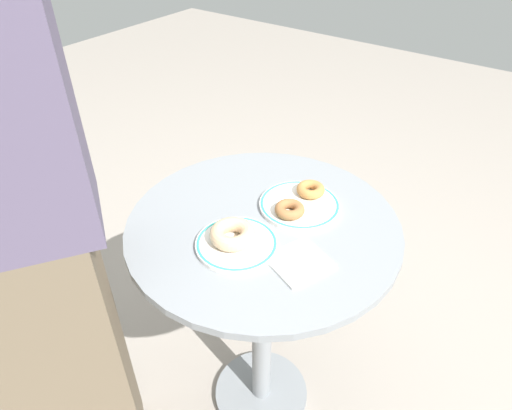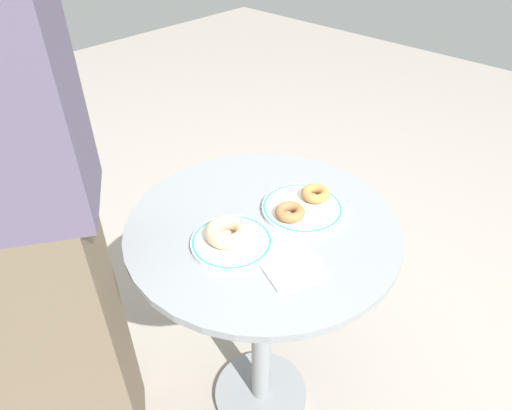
{
  "view_description": "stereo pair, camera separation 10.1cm",
  "coord_description": "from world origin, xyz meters",
  "views": [
    {
      "loc": [
        -0.65,
        -0.45,
        1.36
      ],
      "look_at": [
        -0.0,
        0.02,
        0.75
      ],
      "focal_mm": 31.89,
      "sensor_mm": 36.0,
      "label": 1
    },
    {
      "loc": [
        -0.59,
        -0.53,
        1.36
      ],
      "look_at": [
        -0.0,
        0.02,
        0.75
      ],
      "focal_mm": 31.89,
      "sensor_mm": 36.0,
      "label": 2
    }
  ],
  "objects": [
    {
      "name": "paper_napkin",
      "position": [
        -0.06,
        -0.13,
        0.71
      ],
      "size": [
        0.14,
        0.14,
        0.01
      ],
      "primitive_type": "cube",
      "rotation": [
        0.0,
        0.0,
        -0.37
      ],
      "color": "white",
      "rests_on": "cafe_table"
    },
    {
      "name": "plate_left",
      "position": [
        -0.1,
        0.0,
        0.72
      ],
      "size": [
        0.17,
        0.17,
        0.01
      ],
      "color": "white",
      "rests_on": "cafe_table"
    },
    {
      "name": "donut_cinnamon",
      "position": [
        0.05,
        -0.04,
        0.73
      ],
      "size": [
        0.09,
        0.09,
        0.02
      ],
      "primitive_type": "torus",
      "rotation": [
        0.0,
        0.0,
        0.37
      ],
      "color": "#A36B3D",
      "rests_on": "plate_right"
    },
    {
      "name": "donut_old_fashioned",
      "position": [
        0.15,
        -0.04,
        0.73
      ],
      "size": [
        0.07,
        0.07,
        0.02
      ],
      "primitive_type": "torus",
      "rotation": [
        0.0,
        0.0,
        1.63
      ],
      "color": "#BC7F42",
      "rests_on": "plate_right"
    },
    {
      "name": "cafe_table",
      "position": [
        0.0,
        0.0,
        0.51
      ],
      "size": [
        0.62,
        0.62,
        0.71
      ],
      "color": "gray",
      "rests_on": "ground"
    },
    {
      "name": "plate_right",
      "position": [
        0.1,
        -0.04,
        0.72
      ],
      "size": [
        0.19,
        0.19,
        0.01
      ],
      "color": "white",
      "rests_on": "cafe_table"
    },
    {
      "name": "donut_glazed",
      "position": [
        -0.1,
        0.01,
        0.74
      ],
      "size": [
        0.13,
        0.13,
        0.03
      ],
      "primitive_type": "torus",
      "rotation": [
        0.0,
        0.0,
        2.64
      ],
      "color": "#E0B789",
      "rests_on": "plate_left"
    },
    {
      "name": "ground_plane",
      "position": [
        0.0,
        0.0,
        -0.01
      ],
      "size": [
        7.0,
        7.0,
        0.02
      ],
      "primitive_type": "cube",
      "color": "#9E9389"
    }
  ]
}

